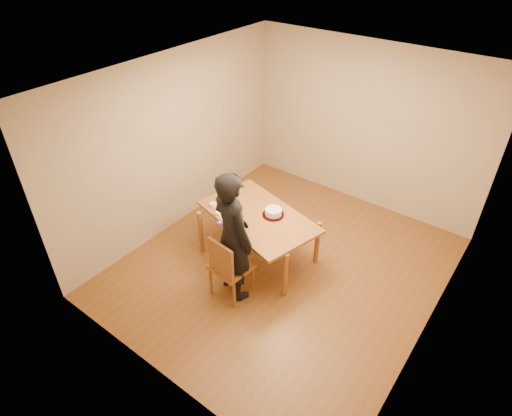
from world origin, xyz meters
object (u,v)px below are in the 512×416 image
Objects in this scene: person at (233,237)px; dining_chair at (231,267)px; dining_table at (258,216)px; cake_plate at (273,215)px; cake at (273,212)px.

dining_chair is at bearing 106.43° from person.
cake_plate is at bearing 50.77° from dining_table.
cake_plate is 0.16× the size of person.
person reaches higher than dining_chair.
dining_chair is at bearing -91.16° from cake_plate.
dining_table is 0.77m from person.
dining_chair is at bearing -64.22° from dining_table.
cake_plate is at bearing 95.43° from dining_chair.
dining_chair is at bearing -91.16° from cake.
cake is (0.02, 0.90, 0.36)m from dining_chair.
cake_plate is 0.05m from cake.
dining_table is 3.56× the size of dining_chair.
dining_table is at bearing 107.54° from dining_chair.
dining_table is 0.21m from cake_plate.
cake is 0.86m from person.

